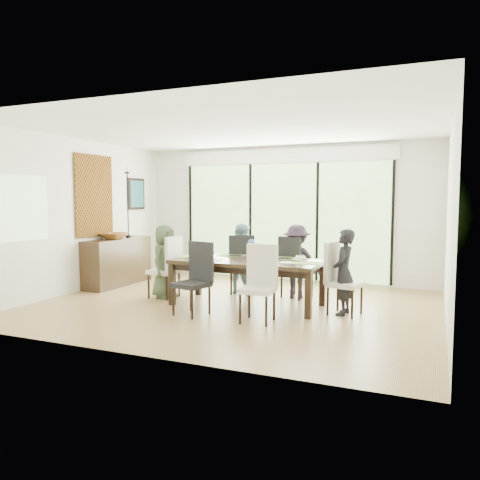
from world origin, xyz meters
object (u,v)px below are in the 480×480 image
at_px(person_right_end, 344,272).
at_px(cup_a, 211,254).
at_px(table_top, 247,262).
at_px(chair_left_end, 164,267).
at_px(chair_far_left, 241,263).
at_px(cup_c, 299,259).
at_px(chair_near_left, 191,279).
at_px(person_left_end, 165,261).
at_px(laptop, 195,257).
at_px(chair_right_end, 345,278).
at_px(vase, 251,256).
at_px(chair_far_right, 297,267).
at_px(sideboard, 118,262).
at_px(person_far_left, 241,259).
at_px(cup_b, 254,258).
at_px(chair_near_right, 257,284).
at_px(person_far_right, 297,261).
at_px(bowl, 114,236).

relative_size(person_right_end, cup_a, 10.40).
distance_m(table_top, cup_a, 0.72).
bearing_deg(chair_left_end, chair_far_left, 132.71).
relative_size(chair_far_left, cup_c, 8.87).
bearing_deg(table_top, cup_a, 167.91).
bearing_deg(chair_near_left, person_left_end, 152.71).
bearing_deg(laptop, person_right_end, -17.76).
xyz_separation_m(chair_right_end, chair_near_left, (-2.00, -0.87, 0.00)).
height_order(chair_left_end, vase, chair_left_end).
bearing_deg(person_right_end, chair_near_left, -65.34).
bearing_deg(chair_far_right, cup_c, 129.19).
xyz_separation_m(cup_c, sideboard, (-3.74, 0.55, -0.31)).
distance_m(chair_left_end, vase, 1.57).
relative_size(chair_far_right, person_right_end, 0.85).
distance_m(chair_far_right, chair_near_left, 2.02).
xyz_separation_m(table_top, cup_c, (0.80, 0.10, 0.07)).
height_order(person_far_left, cup_b, person_far_left).
bearing_deg(person_left_end, cup_a, -78.05).
bearing_deg(chair_right_end, cup_a, 97.74).
height_order(chair_near_right, person_left_end, person_left_end).
bearing_deg(laptop, sideboard, 140.02).
distance_m(person_far_left, vase, 0.94).
relative_size(chair_far_left, person_right_end, 0.85).
bearing_deg(chair_near_left, chair_left_end, 153.29).
relative_size(chair_near_right, laptop, 3.33).
bearing_deg(vase, person_far_right, 57.34).
height_order(chair_left_end, laptop, chair_left_end).
distance_m(person_right_end, bowl, 4.46).
height_order(chair_right_end, vase, chair_right_end).
bearing_deg(cup_a, table_top, -12.09).
bearing_deg(person_right_end, laptop, -86.60).
bearing_deg(table_top, person_far_left, 118.47).
relative_size(person_right_end, person_far_right, 1.00).
bearing_deg(chair_left_end, vase, 95.56).
xyz_separation_m(laptop, sideboard, (-2.09, 0.75, -0.28)).
xyz_separation_m(cup_b, bowl, (-3.09, 0.65, 0.20)).
bearing_deg(chair_right_end, sideboard, 93.31).
distance_m(chair_far_left, person_far_left, 0.09).
xyz_separation_m(chair_far_left, person_far_right, (1.00, -0.02, 0.09)).
relative_size(person_left_end, cup_a, 10.40).
bearing_deg(chair_far_left, person_left_end, 16.38).
bearing_deg(chair_near_right, chair_right_end, 38.58).
distance_m(vase, cup_b, 0.18).
height_order(person_left_end, person_right_end, same).
height_order(chair_far_right, cup_a, chair_far_right).
distance_m(chair_far_left, chair_near_left, 1.72).
bearing_deg(chair_near_right, cup_a, 137.19).
relative_size(chair_far_right, bowl, 2.20).
distance_m(chair_right_end, chair_far_left, 2.13).
bearing_deg(laptop, bowl, 142.49).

